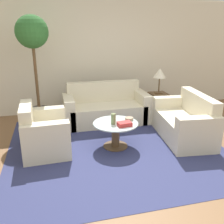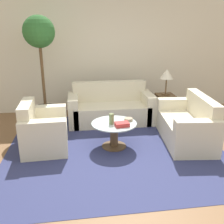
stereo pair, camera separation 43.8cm
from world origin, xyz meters
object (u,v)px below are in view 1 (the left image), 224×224
armchair (42,135)px  bowl (129,119)px  coffee_table (116,131)px  loveseat (186,123)px  sofa_main (106,109)px  vase (113,119)px  book_stack (124,124)px  table_lamp (160,74)px  potted_plant (34,53)px

armchair → bowl: (1.47, -0.07, 0.18)m
coffee_table → loveseat: bearing=2.4°
loveseat → bowl: bearing=-84.6°
armchair → sofa_main: bearing=-52.2°
sofa_main → armchair: bearing=-140.2°
bowl → vase: bearing=-159.6°
armchair → coffee_table: bearing=-98.8°
bowl → book_stack: size_ratio=0.60×
coffee_table → bowl: size_ratio=5.28×
table_lamp → potted_plant: potted_plant is taller
loveseat → sofa_main: bearing=-127.2°
bowl → sofa_main: bearing=97.5°
loveseat → coffee_table: (-1.36, -0.06, -0.00)m
coffee_table → potted_plant: 2.23m
coffee_table → potted_plant: size_ratio=0.35×
coffee_table → table_lamp: bearing=43.1°
sofa_main → vase: size_ratio=9.98×
table_lamp → vase: size_ratio=3.09×
loveseat → potted_plant: 3.19m
book_stack → table_lamp: bearing=42.4°
sofa_main → table_lamp: 1.41m
loveseat → armchair: bearing=-85.7°
coffee_table → book_stack: (0.10, -0.17, 0.19)m
sofa_main → armchair: (-1.32, -1.10, 0.00)m
armchair → bowl: 1.48m
table_lamp → book_stack: table_lamp is taller
sofa_main → armchair: sofa_main is taller
armchair → loveseat: size_ratio=0.65×
armchair → table_lamp: size_ratio=1.78×
armchair → potted_plant: (-0.07, 1.23, 1.21)m
coffee_table → book_stack: 0.27m
loveseat → book_stack: bearing=-73.6°
table_lamp → bowl: (-1.07, -1.17, -0.53)m
sofa_main → vase: sofa_main is taller
vase → table_lamp: bearing=43.0°
sofa_main → armchair: 1.72m
vase → bowl: 0.34m
loveseat → vase: loveseat is taller
coffee_table → bowl: (0.26, 0.07, 0.18)m
bowl → book_stack: bearing=-123.1°
potted_plant → coffee_table: bearing=-47.0°
sofa_main → bowl: 1.19m
vase → potted_plant: bearing=131.0°
bowl → coffee_table: bearing=-164.2°
potted_plant → bowl: bearing=-40.1°
potted_plant → vase: 2.11m
armchair → loveseat: (2.57, -0.09, -0.00)m
coffee_table → bowl: bearing=15.8°
table_lamp → sofa_main: bearing=-179.9°
armchair → potted_plant: bearing=1.2°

